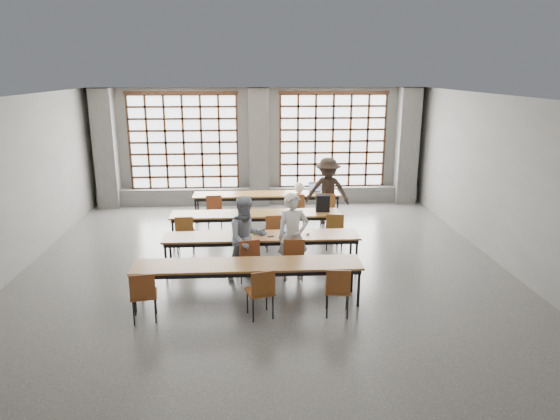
% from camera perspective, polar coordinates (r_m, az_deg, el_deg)
% --- Properties ---
extents(floor, '(11.00, 11.00, 0.00)m').
position_cam_1_polar(floor, '(10.45, -1.74, -6.77)').
color(floor, '#494946').
rests_on(floor, ground).
extents(ceiling, '(11.00, 11.00, 0.00)m').
position_cam_1_polar(ceiling, '(9.66, -1.91, 12.78)').
color(ceiling, silver).
rests_on(ceiling, floor).
extents(wall_back, '(10.00, 0.00, 10.00)m').
position_cam_1_polar(wall_back, '(15.31, -2.44, 7.28)').
color(wall_back, slate).
rests_on(wall_back, floor).
extents(wall_front, '(10.00, 0.00, 10.00)m').
position_cam_1_polar(wall_front, '(4.72, 0.21, -12.66)').
color(wall_front, slate).
rests_on(wall_front, floor).
extents(wall_left, '(0.00, 11.00, 11.00)m').
position_cam_1_polar(wall_left, '(10.98, -28.92, 1.94)').
color(wall_left, slate).
rests_on(wall_left, floor).
extents(wall_right, '(0.00, 11.00, 11.00)m').
position_cam_1_polar(wall_right, '(11.22, 24.67, 2.73)').
color(wall_right, slate).
rests_on(wall_right, floor).
extents(column_left, '(0.60, 0.55, 3.50)m').
position_cam_1_polar(column_left, '(15.62, -19.27, 6.59)').
color(column_left, '#50504D').
rests_on(column_left, floor).
extents(column_mid, '(0.60, 0.55, 3.50)m').
position_cam_1_polar(column_mid, '(15.04, -2.42, 7.13)').
color(column_mid, '#50504D').
rests_on(column_mid, floor).
extents(column_right, '(0.60, 0.55, 3.50)m').
position_cam_1_polar(column_right, '(15.77, 14.29, 7.06)').
color(column_right, '#50504D').
rests_on(column_right, floor).
extents(window_left, '(3.32, 0.12, 3.00)m').
position_cam_1_polar(window_left, '(15.34, -10.94, 7.59)').
color(window_left, white).
rests_on(window_left, wall_back).
extents(window_right, '(3.32, 0.12, 3.00)m').
position_cam_1_polar(window_right, '(15.42, 6.03, 7.83)').
color(window_right, white).
rests_on(window_right, wall_back).
extents(sill_ledge, '(9.80, 0.35, 0.50)m').
position_cam_1_polar(sill_ledge, '(15.41, -2.36, 1.65)').
color(sill_ledge, '#50504D').
rests_on(sill_ledge, floor).
extents(desk_row_a, '(4.00, 0.70, 0.73)m').
position_cam_1_polar(desk_row_a, '(13.69, -1.52, 1.64)').
color(desk_row_a, brown).
rests_on(desk_row_a, floor).
extents(desk_row_b, '(4.00, 0.70, 0.73)m').
position_cam_1_polar(desk_row_b, '(11.83, -2.79, -0.64)').
color(desk_row_b, brown).
rests_on(desk_row_b, floor).
extents(desk_row_c, '(4.00, 0.70, 0.73)m').
position_cam_1_polar(desk_row_c, '(10.25, -2.11, -3.24)').
color(desk_row_c, brown).
rests_on(desk_row_c, floor).
extents(desk_row_d, '(4.00, 0.70, 0.73)m').
position_cam_1_polar(desk_row_d, '(8.81, -3.72, -6.54)').
color(desk_row_d, brown).
rests_on(desk_row_d, floor).
extents(chair_back_left, '(0.44, 0.45, 0.88)m').
position_cam_1_polar(chair_back_left, '(13.15, -7.51, 0.33)').
color(chair_back_left, brown).
rests_on(chair_back_left, floor).
extents(chair_back_mid, '(0.49, 0.49, 0.88)m').
position_cam_1_polar(chair_back_mid, '(13.17, 2.00, 0.49)').
color(chair_back_mid, brown).
rests_on(chair_back_mid, floor).
extents(chair_back_right, '(0.48, 0.48, 0.88)m').
position_cam_1_polar(chair_back_right, '(13.27, 5.45, 0.54)').
color(chair_back_right, brown).
rests_on(chair_back_right, floor).
extents(chair_mid_left, '(0.44, 0.44, 0.88)m').
position_cam_1_polar(chair_mid_left, '(11.37, -10.82, -2.28)').
color(chair_mid_left, brown).
rests_on(chair_mid_left, floor).
extents(chair_mid_centre, '(0.44, 0.45, 0.88)m').
position_cam_1_polar(chair_mid_centre, '(11.28, -0.68, -2.13)').
color(chair_mid_centre, brown).
rests_on(chair_mid_centre, floor).
extents(chair_mid_right, '(0.48, 0.48, 0.88)m').
position_cam_1_polar(chair_mid_right, '(11.43, 6.27, -1.99)').
color(chair_mid_right, brown).
rests_on(chair_mid_right, floor).
extents(chair_front_left, '(0.52, 0.52, 0.88)m').
position_cam_1_polar(chair_front_left, '(9.71, -3.66, -5.18)').
color(chair_front_left, maroon).
rests_on(chair_front_left, floor).
extents(chair_front_right, '(0.42, 0.43, 0.88)m').
position_cam_1_polar(chair_front_right, '(9.74, 1.54, -5.09)').
color(chair_front_right, maroon).
rests_on(chair_front_right, floor).
extents(chair_near_left, '(0.48, 0.48, 0.88)m').
position_cam_1_polar(chair_near_left, '(8.47, -15.36, -8.99)').
color(chair_near_left, brown).
rests_on(chair_near_left, floor).
extents(chair_near_mid, '(0.52, 0.52, 0.88)m').
position_cam_1_polar(chair_near_mid, '(8.28, -2.16, -8.97)').
color(chair_near_mid, brown).
rests_on(chair_near_mid, floor).
extents(chair_near_right, '(0.47, 0.47, 0.88)m').
position_cam_1_polar(chair_near_right, '(8.40, 6.62, -8.71)').
color(chair_near_right, brown).
rests_on(chair_near_right, floor).
extents(student_male, '(0.69, 0.52, 1.72)m').
position_cam_1_polar(student_male, '(9.75, 1.49, -3.03)').
color(student_male, silver).
rests_on(student_male, floor).
extents(student_female, '(0.99, 0.88, 1.68)m').
position_cam_1_polar(student_female, '(9.72, -3.81, -3.25)').
color(student_female, '#172646').
rests_on(student_female, floor).
extents(student_back, '(1.30, 0.98, 1.78)m').
position_cam_1_polar(student_back, '(13.30, 5.46, 2.17)').
color(student_back, black).
rests_on(student_back, floor).
extents(laptop_front, '(0.41, 0.37, 0.26)m').
position_cam_1_polar(laptop_front, '(10.34, 0.98, -2.32)').
color(laptop_front, silver).
rests_on(laptop_front, desk_row_c).
extents(laptop_back, '(0.37, 0.31, 0.26)m').
position_cam_1_polar(laptop_back, '(13.88, 4.05, 2.34)').
color(laptop_back, '#B5B5BA').
rests_on(laptop_back, desk_row_a).
extents(mouse, '(0.10, 0.07, 0.04)m').
position_cam_1_polar(mouse, '(10.27, 3.20, -2.72)').
color(mouse, silver).
rests_on(mouse, desk_row_c).
extents(green_box, '(0.25, 0.10, 0.09)m').
position_cam_1_polar(green_box, '(10.29, -2.40, -2.52)').
color(green_box, '#287C3A').
rests_on(green_box, desk_row_c).
extents(phone, '(0.14, 0.09, 0.01)m').
position_cam_1_polar(phone, '(10.14, -1.08, -3.02)').
color(phone, black).
rests_on(phone, desk_row_c).
extents(paper_sheet_a, '(0.33, 0.26, 0.00)m').
position_cam_1_polar(paper_sheet_a, '(11.87, -5.69, -0.31)').
color(paper_sheet_a, white).
rests_on(paper_sheet_a, desk_row_b).
extents(paper_sheet_b, '(0.33, 0.25, 0.00)m').
position_cam_1_polar(paper_sheet_b, '(11.77, -4.25, -0.42)').
color(paper_sheet_b, white).
rests_on(paper_sheet_b, desk_row_b).
extents(backpack, '(0.33, 0.21, 0.40)m').
position_cam_1_polar(backpack, '(11.93, 4.90, 0.78)').
color(backpack, black).
rests_on(backpack, desk_row_b).
extents(plastic_bag, '(0.26, 0.21, 0.29)m').
position_cam_1_polar(plastic_bag, '(13.75, 2.22, 2.59)').
color(plastic_bag, white).
rests_on(plastic_bag, desk_row_a).
extents(red_pouch, '(0.21, 0.13, 0.06)m').
position_cam_1_polar(red_pouch, '(8.55, -15.32, -9.00)').
color(red_pouch, maroon).
rests_on(red_pouch, chair_near_left).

